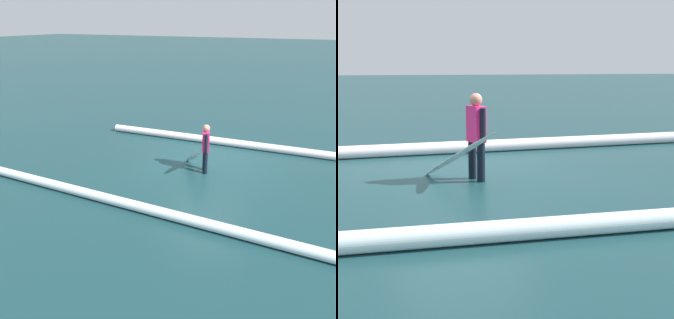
% 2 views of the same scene
% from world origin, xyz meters
% --- Properties ---
extents(ground_plane, '(168.15, 168.15, 0.00)m').
position_xyz_m(ground_plane, '(0.00, 0.00, 0.00)').
color(ground_plane, '#183D42').
extents(surfer, '(0.32, 0.57, 1.50)m').
position_xyz_m(surfer, '(-0.19, 0.67, 0.84)').
color(surfer, black).
rests_on(surfer, ground_plane).
extents(surfboard, '(1.22, 1.63, 0.99)m').
position_xyz_m(surfboard, '(0.14, 0.81, 0.48)').
color(surfboard, white).
rests_on(surfboard, ground_plane).
extents(wave_crest_foreground, '(14.69, 1.12, 0.28)m').
position_xyz_m(wave_crest_foreground, '(-2.65, -2.10, 0.14)').
color(wave_crest_foreground, white).
rests_on(wave_crest_foreground, ground_plane).
extents(wave_crest_midground, '(22.35, 0.36, 0.25)m').
position_xyz_m(wave_crest_midground, '(2.09, 3.68, 0.13)').
color(wave_crest_midground, white).
rests_on(wave_crest_midground, ground_plane).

